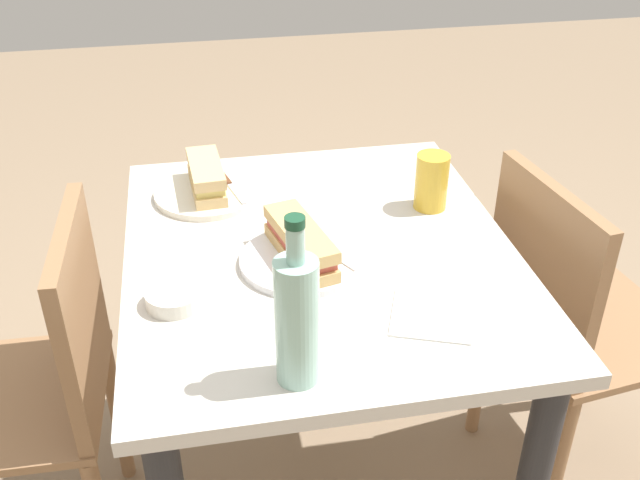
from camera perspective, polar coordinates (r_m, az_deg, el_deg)
dining_table at (r=1.59m, az=0.00°, el=-4.91°), size 0.92×0.79×0.76m
chair_far at (r=1.83m, az=18.59°, el=-5.93°), size 0.45×0.45×0.87m
chair_near at (r=1.68m, az=-20.45°, el=-10.35°), size 0.41×0.41×0.87m
plate_near at (r=1.46m, az=-1.47°, el=-1.58°), size 0.24×0.24×0.01m
baguette_sandwich_near at (r=1.43m, az=-1.49°, el=-0.20°), size 0.23×0.12×0.07m
knife_near at (r=1.48m, az=0.21°, el=-0.57°), size 0.16×0.10×0.01m
plate_far at (r=1.72m, az=-8.64°, el=3.62°), size 0.24×0.24×0.01m
baguette_sandwich_far at (r=1.70m, az=-8.75°, el=4.85°), size 0.19×0.08×0.07m
knife_far at (r=1.73m, az=-6.98°, el=4.32°), size 0.18×0.05×0.01m
water_bottle at (r=1.13m, az=-1.80°, el=-6.06°), size 0.07×0.07×0.30m
beer_glass at (r=1.64m, az=8.59°, el=4.48°), size 0.07×0.07×0.13m
olive_bowl at (r=1.37m, az=-11.17°, el=-4.34°), size 0.10×0.10×0.03m
paper_napkin at (r=1.34m, az=8.58°, el=-5.77°), size 0.18×0.18×0.00m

